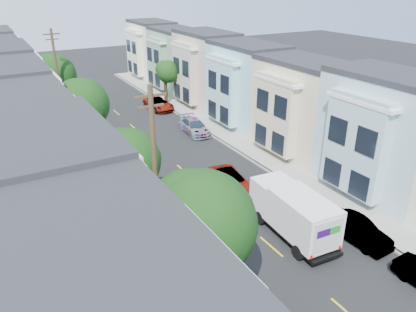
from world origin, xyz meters
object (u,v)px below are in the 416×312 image
at_px(tree_e, 53,76).
at_px(parked_right_d, 159,104).
at_px(utility_pole_far, 58,79).
at_px(parked_left_d, 118,166).
at_px(tree_d, 81,105).
at_px(parked_right_c, 194,127).
at_px(utility_pole_near, 155,180).
at_px(fedex_truck, 293,212).
at_px(lead_sedan, 230,181).
at_px(parked_right_b, 357,230).
at_px(parked_left_c, 203,268).
at_px(tree_far_r, 167,72).
at_px(tree_b, 200,225).
at_px(tree_c, 126,161).

bearing_deg(tree_e, parked_right_d, -10.84).
xyz_separation_m(utility_pole_far, parked_left_d, (1.40, -14.12, -4.43)).
relative_size(tree_d, tree_e, 0.98).
relative_size(tree_e, parked_right_c, 1.54).
bearing_deg(parked_right_d, utility_pole_near, -114.79).
relative_size(tree_d, fedex_truck, 1.14).
bearing_deg(lead_sedan, parked_right_b, -63.75).
relative_size(tree_e, parked_right_b, 1.69).
relative_size(tree_d, lead_sedan, 1.46).
relative_size(parked_left_c, parked_right_b, 1.22).
height_order(tree_e, fedex_truck, tree_e).
height_order(tree_e, utility_pole_near, utility_pole_near).
bearing_deg(tree_far_r, parked_left_d, -125.69).
bearing_deg(tree_far_r, parked_left_c, -110.93).
height_order(utility_pole_far, parked_left_c, utility_pole_far).
xyz_separation_m(tree_d, fedex_truck, (8.13, -17.75, -3.25)).
bearing_deg(tree_b, utility_pole_far, 90.00).
bearing_deg(fedex_truck, tree_e, 108.57).
bearing_deg(parked_right_b, utility_pole_far, 107.32).
relative_size(fedex_truck, parked_left_d, 1.21).
xyz_separation_m(tree_b, parked_right_b, (11.20, 0.91, -4.50)).
height_order(tree_far_r, parked_right_c, tree_far_r).
bearing_deg(parked_right_b, tree_b, -178.55).
xyz_separation_m(fedex_truck, parked_right_b, (3.07, -2.32, -0.96)).
relative_size(tree_b, tree_c, 1.19).
bearing_deg(tree_far_r, tree_b, -111.70).
distance_m(tree_far_r, parked_right_c, 11.62).
bearing_deg(parked_right_b, tree_d, 115.97).
distance_m(tree_b, parked_right_c, 25.26).
distance_m(tree_e, utility_pole_near, 28.83).
relative_size(tree_b, tree_e, 1.04).
relative_size(tree_far_r, parked_left_d, 1.05).
height_order(lead_sedan, parked_left_c, parked_left_c).
height_order(tree_d, tree_far_r, tree_d).
bearing_deg(tree_e, utility_pole_far, -89.96).
bearing_deg(tree_b, parked_right_b, 4.64).
relative_size(tree_c, parked_right_c, 1.35).
relative_size(utility_pole_near, parked_right_b, 2.31).
xyz_separation_m(tree_c, lead_sedan, (8.00, 0.52, -3.62)).
bearing_deg(parked_right_c, tree_b, -112.04).
relative_size(tree_b, tree_far_r, 1.39).
xyz_separation_m(tree_b, parked_left_c, (1.40, 2.32, -4.48)).
height_order(tree_c, tree_e, tree_e).
height_order(tree_e, utility_pole_far, utility_pole_far).
relative_size(tree_far_r, utility_pole_near, 0.55).
distance_m(tree_c, fedex_truck, 10.66).
xyz_separation_m(utility_pole_far, parked_right_d, (11.20, 0.69, -4.46)).
distance_m(fedex_truck, parked_left_c, 6.85).
bearing_deg(tree_d, tree_far_r, 42.69).
distance_m(tree_b, tree_far_r, 35.70).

